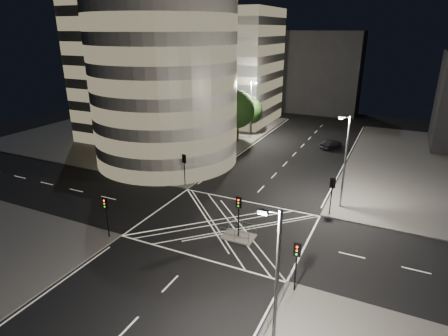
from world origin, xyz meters
The scene contains 24 objects.
ground centered at (0.00, 0.00, 0.00)m, with size 120.00×120.00×0.00m, color black.
sidewalk_far_left centered at (-29.00, 27.00, 0.07)m, with size 42.00×42.00×0.15m, color #5A5754.
central_island centered at (2.00, -1.50, 0.07)m, with size 3.00×2.00×0.15m, color slate.
office_tower_curved centered at (-20.74, 18.74, 12.65)m, with size 30.00×29.00×27.20m.
office_block_rear centered at (-22.00, 42.00, 11.15)m, with size 24.00×16.00×22.00m, color gray.
building_far_end centered at (-4.00, 58.00, 9.00)m, with size 18.00×8.00×18.00m, color black.
tree_a centered at (-10.50, 9.00, 4.45)m, with size 4.94×4.94×7.14m.
tree_b centered at (-10.50, 15.00, 5.18)m, with size 5.29×5.29×8.08m.
tree_c centered at (-10.50, 21.00, 4.89)m, with size 4.02×4.02×7.06m.
tree_d centered at (-10.50, 27.00, 5.76)m, with size 5.46×5.46×8.76m.
tree_e centered at (-10.50, 33.00, 4.33)m, with size 4.07×4.07×6.53m.
traffic_signal_fl centered at (-8.80, 6.80, 2.91)m, with size 0.55×0.22×4.00m.
traffic_signal_nl centered at (-8.80, -6.80, 2.91)m, with size 0.55×0.22×4.00m.
traffic_signal_fr centered at (8.80, 6.80, 2.91)m, with size 0.55×0.22×4.00m.
traffic_signal_nr centered at (8.80, -6.80, 2.91)m, with size 0.55×0.22×4.00m.
traffic_signal_island centered at (2.00, -1.50, 2.91)m, with size 0.55×0.22×4.00m.
street_lamp_left_near centered at (-9.44, 12.00, 5.54)m, with size 1.25×0.25×10.00m.
street_lamp_left_far centered at (-9.44, 30.00, 5.54)m, with size 1.25×0.25×10.00m.
street_lamp_right_far centered at (9.44, 9.00, 5.54)m, with size 1.25×0.25×10.00m.
street_lamp_right_near centered at (9.44, -14.00, 5.54)m, with size 1.25×0.25×10.00m.
railing_near_right centered at (8.30, -12.15, 0.70)m, with size 0.06×11.70×1.10m, color slate.
railing_island_south centered at (2.00, -2.40, 0.70)m, with size 2.80×0.06×1.10m, color slate.
railing_island_north centered at (2.00, -0.60, 0.70)m, with size 2.80×0.06×1.10m, color slate.
sedan centered at (4.49, 30.62, 0.72)m, with size 1.52×4.36×1.44m, color black.
Camera 1 is at (13.94, -29.60, 18.27)m, focal length 30.00 mm.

